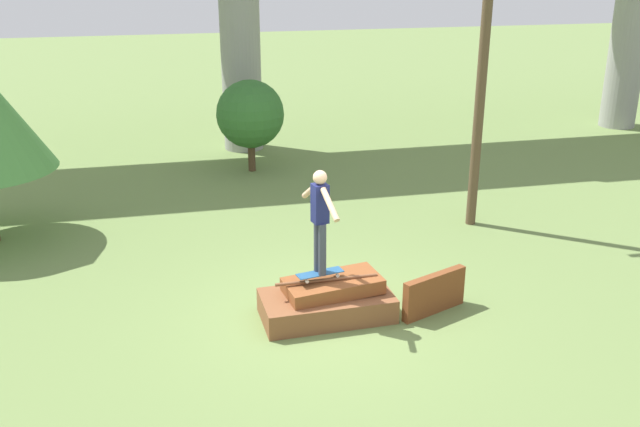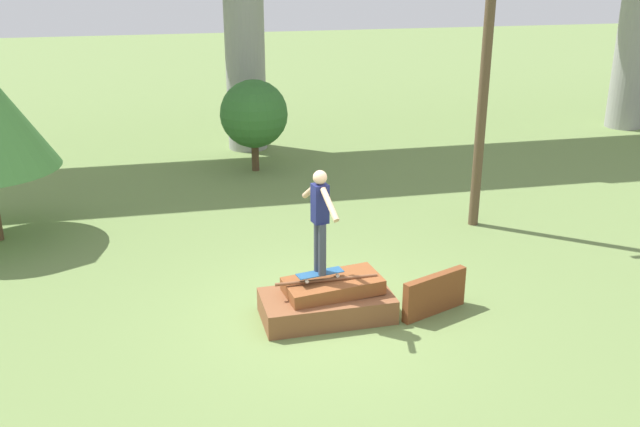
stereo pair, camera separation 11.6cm
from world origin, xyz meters
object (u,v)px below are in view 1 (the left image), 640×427
utility_pole (482,72)px  tree_behind_left (250,114)px  skater (320,215)px  skateboard (320,273)px

utility_pole → tree_behind_left: bearing=129.7°
utility_pole → skater: bearing=-141.1°
skateboard → utility_pole: bearing=38.9°
tree_behind_left → utility_pole: bearing=-50.3°
utility_pole → skateboard: bearing=-141.1°
skateboard → skater: size_ratio=0.46×
skateboard → utility_pole: size_ratio=0.13×
skateboard → tree_behind_left: tree_behind_left is taller
skater → tree_behind_left: skater is taller
skateboard → skater: 0.97m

